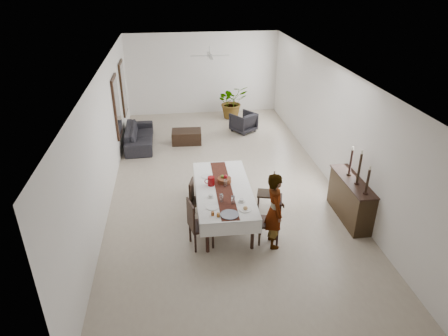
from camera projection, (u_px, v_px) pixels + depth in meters
floor at (222, 181)px, 11.31m from camera, size 6.00×12.00×0.00m
ceiling at (222, 68)px, 9.86m from camera, size 6.00×12.00×0.02m
wall_back at (203, 74)px, 15.89m from camera, size 6.00×0.02×3.20m
wall_front at (280, 291)px, 5.29m from camera, size 6.00×0.02×3.20m
wall_left at (106, 134)px, 10.23m from camera, size 0.02×12.00×3.20m
wall_right at (330, 123)px, 10.94m from camera, size 0.02×12.00×3.20m
dining_table_top at (223, 189)px, 9.31m from camera, size 1.14×2.63×0.05m
table_leg_fl at (207, 237)px, 8.35m from camera, size 0.08×0.08×0.76m
table_leg_fr at (252, 234)px, 8.45m from camera, size 0.08×0.08×0.76m
table_leg_bl at (200, 180)px, 10.55m from camera, size 0.08×0.08×0.76m
table_leg_br at (236, 178)px, 10.65m from camera, size 0.08×0.08×0.76m
tablecloth_top at (223, 188)px, 9.30m from camera, size 1.34×2.83×0.01m
tablecloth_drape_left at (196, 196)px, 9.30m from camera, size 0.06×2.81×0.33m
tablecloth_drape_right at (250, 192)px, 9.43m from camera, size 0.06×2.81×0.33m
tablecloth_drape_near at (231, 229)px, 8.13m from camera, size 1.28×0.04×0.33m
tablecloth_drape_far at (217, 167)px, 10.61m from camera, size 1.28×0.04×0.33m
table_runner at (223, 188)px, 9.29m from camera, size 0.43×2.73×0.00m
red_pitcher at (211, 181)px, 9.36m from camera, size 0.17×0.17×0.22m
pitcher_handle at (207, 181)px, 9.35m from camera, size 0.13×0.02×0.13m
wine_glass_near at (233, 200)px, 8.64m from camera, size 0.08×0.08×0.19m
wine_glass_mid at (221, 198)px, 8.71m from camera, size 0.08×0.08×0.19m
wine_glass_far at (225, 183)px, 9.31m from camera, size 0.08×0.08×0.19m
teacup_right at (242, 200)px, 8.73m from camera, size 0.10×0.10×0.07m
saucer_right at (241, 201)px, 8.75m from camera, size 0.16×0.16×0.01m
teacup_left at (211, 196)px, 8.91m from camera, size 0.10×0.10×0.07m
saucer_left at (211, 197)px, 8.92m from camera, size 0.16×0.16×0.01m
plate_near_right at (245, 209)px, 8.46m from camera, size 0.26×0.26×0.02m
bread_near_right at (245, 208)px, 8.45m from camera, size 0.10×0.10×0.10m
plate_near_left at (213, 207)px, 8.53m from camera, size 0.26×0.26×0.02m
plate_far_left at (207, 176)px, 9.79m from camera, size 0.26×0.26×0.02m
serving_tray at (230, 215)px, 8.28m from camera, size 0.39×0.39×0.02m
jam_jar_a at (218, 215)px, 8.21m from camera, size 0.07×0.07×0.08m
jam_jar_b at (213, 214)px, 8.26m from camera, size 0.07×0.07×0.08m
fruit_basket at (224, 180)px, 9.52m from camera, size 0.33×0.33×0.11m
fruit_red at (226, 177)px, 9.50m from camera, size 0.10×0.10×0.10m
fruit_green at (222, 177)px, 9.50m from camera, size 0.09×0.09×0.09m
chair_right_near_seat at (269, 222)px, 8.64m from camera, size 0.58×0.58×0.05m
chair_right_near_leg_fl at (277, 238)px, 8.56m from camera, size 0.06×0.06×0.46m
chair_right_near_leg_fr at (278, 228)px, 8.90m from camera, size 0.06×0.06×0.46m
chair_right_near_leg_bl at (259, 237)px, 8.61m from camera, size 0.06×0.06×0.46m
chair_right_near_leg_br at (260, 226)px, 8.95m from camera, size 0.06×0.06×0.46m
chair_right_near_back at (280, 211)px, 8.46m from camera, size 0.17×0.46×0.60m
chair_right_far_seat at (266, 193)px, 9.86m from camera, size 0.50×0.50×0.05m
chair_right_far_leg_fl at (271, 205)px, 9.80m from camera, size 0.05×0.05×0.40m
chair_right_far_leg_fr at (272, 198)px, 10.09m from camera, size 0.05×0.05×0.40m
chair_right_far_leg_bl at (258, 204)px, 9.84m from camera, size 0.05×0.05×0.40m
chair_right_far_leg_br at (259, 197)px, 10.13m from camera, size 0.05×0.05×0.40m
chair_right_far_back at (274, 184)px, 9.71m from camera, size 0.15×0.40×0.51m
chair_left_near_seat at (201, 226)px, 8.51m from camera, size 0.58×0.58×0.05m
chair_left_near_leg_fl at (190, 233)px, 8.73m from camera, size 0.06×0.06×0.47m
chair_left_near_leg_fr at (195, 243)px, 8.40m from camera, size 0.06×0.06×0.47m
chair_left_near_leg_bl at (207, 229)px, 8.85m from camera, size 0.06×0.06×0.47m
chair_left_near_leg_br at (213, 239)px, 8.53m from camera, size 0.06×0.06×0.47m
chair_left_near_back at (191, 215)px, 8.29m from camera, size 0.15×0.48×0.61m
chair_left_far_seat at (200, 202)px, 9.48m from camera, size 0.52×0.52×0.05m
chair_left_far_leg_fl at (194, 206)px, 9.76m from camera, size 0.05×0.05×0.42m
chair_left_far_leg_fr at (192, 214)px, 9.45m from camera, size 0.05×0.05×0.42m
chair_left_far_leg_bl at (208, 207)px, 9.72m from camera, size 0.05×0.05×0.42m
chair_left_far_leg_br at (206, 215)px, 9.41m from camera, size 0.05×0.05×0.42m
chair_left_far_back at (191, 191)px, 9.37m from camera, size 0.14×0.42×0.54m
woman at (275, 210)px, 8.38m from camera, size 0.42×0.63×1.73m
sideboard_body at (350, 200)px, 9.45m from camera, size 0.44×1.66×0.99m
sideboard_top at (354, 181)px, 9.22m from camera, size 0.49×1.72×0.03m
candlestick_near_base at (365, 193)px, 8.67m from camera, size 0.11×0.11×0.03m
candlestick_near_shaft at (368, 181)px, 8.53m from camera, size 0.06×0.06×0.55m
candlestick_near_candle at (370, 168)px, 8.39m from camera, size 0.04×0.04×0.09m
candlestick_mid_base at (357, 183)px, 9.06m from camera, size 0.11×0.11×0.03m
candlestick_mid_shaft at (359, 168)px, 8.89m from camera, size 0.06×0.06×0.72m
candlestick_mid_candle at (362, 152)px, 8.70m from camera, size 0.04×0.04×0.09m
candlestick_far_base at (349, 174)px, 9.45m from camera, size 0.11×0.11×0.03m
candlestick_far_shaft at (351, 162)px, 9.30m from camera, size 0.06×0.06×0.61m
candlestick_far_candle at (353, 148)px, 9.14m from camera, size 0.04×0.04×0.09m
sofa at (139, 136)px, 13.44m from camera, size 0.90×2.24×0.65m
armchair at (243, 122)px, 14.53m from camera, size 1.08×1.08×0.72m
coffee_table at (187, 137)px, 13.65m from camera, size 1.03×0.72×0.44m
potted_plant at (232, 102)px, 15.76m from camera, size 1.41×1.31×1.31m
mirror_frame_near at (117, 107)px, 12.18m from camera, size 0.06×1.05×1.85m
mirror_glass_near at (118, 107)px, 12.18m from camera, size 0.01×0.90×1.70m
mirror_frame_far at (123, 88)px, 14.03m from camera, size 0.06×1.05×1.85m
mirror_glass_far at (124, 88)px, 14.04m from camera, size 0.01×0.90×1.70m
fan_rod at (210, 49)px, 12.56m from camera, size 0.04×0.04×0.20m
fan_hub at (210, 56)px, 12.65m from camera, size 0.16×0.16×0.08m
fan_blade_n at (209, 54)px, 12.96m from camera, size 0.10×0.55×0.01m
fan_blade_s at (211, 58)px, 12.34m from camera, size 0.10×0.55×0.01m
fan_blade_e at (221, 55)px, 12.69m from camera, size 0.55×0.10×0.01m
fan_blade_w at (199, 56)px, 12.61m from camera, size 0.55×0.10×0.01m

